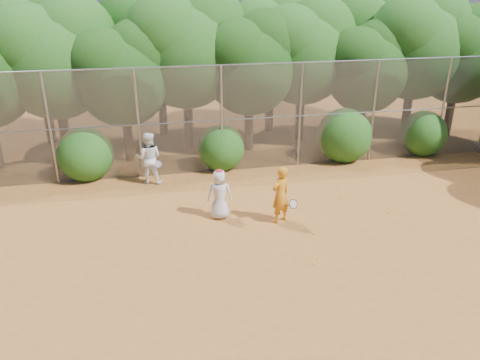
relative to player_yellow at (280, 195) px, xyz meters
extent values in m
plane|color=#995722|center=(-0.06, -1.65, -0.90)|extent=(80.00, 80.00, 0.00)
cylinder|color=gray|center=(-7.06, 4.35, 1.10)|extent=(0.09, 0.09, 4.00)
cylinder|color=gray|center=(-4.06, 4.35, 1.10)|extent=(0.09, 0.09, 4.00)
cylinder|color=gray|center=(-1.06, 4.35, 1.10)|extent=(0.09, 0.09, 4.00)
cylinder|color=gray|center=(1.94, 4.35, 1.10)|extent=(0.09, 0.09, 4.00)
cylinder|color=gray|center=(4.94, 4.35, 1.10)|extent=(0.09, 0.09, 4.00)
cylinder|color=gray|center=(7.94, 4.35, 1.10)|extent=(0.09, 0.09, 4.00)
cylinder|color=gray|center=(-0.06, 4.35, 3.10)|extent=(20.00, 0.05, 0.05)
cylinder|color=gray|center=(-0.06, 4.35, 1.10)|extent=(20.00, 0.04, 0.04)
cube|color=slate|center=(-0.06, 4.35, 1.10)|extent=(20.00, 0.02, 4.00)
sphere|color=black|center=(-8.80, 6.73, 3.58)|extent=(3.05, 3.05, 3.05)
cylinder|color=black|center=(-7.06, 6.85, 0.36)|extent=(0.38, 0.38, 2.52)
sphere|color=#1B4D13|center=(-7.06, 6.85, 2.83)|extent=(4.03, 4.03, 4.03)
sphere|color=#1B4D13|center=(-6.26, 7.26, 3.84)|extent=(3.23, 3.23, 3.23)
sphere|color=#1B4D13|center=(-7.77, 6.55, 3.64)|extent=(3.02, 3.02, 3.02)
cylinder|color=black|center=(-4.56, 6.15, 0.19)|extent=(0.36, 0.36, 2.17)
sphere|color=black|center=(-4.56, 6.15, 2.32)|extent=(3.47, 3.47, 3.47)
sphere|color=black|center=(-3.87, 6.50, 3.18)|extent=(2.78, 2.78, 2.78)
sphere|color=black|center=(-5.17, 5.89, 3.01)|extent=(2.60, 2.60, 2.60)
cylinder|color=black|center=(-2.06, 7.15, 0.43)|extent=(0.39, 0.39, 2.66)
sphere|color=#1B4D13|center=(-2.06, 7.15, 3.04)|extent=(4.26, 4.26, 4.26)
sphere|color=#1B4D13|center=(-1.21, 7.58, 4.10)|extent=(3.40, 3.40, 3.40)
sphere|color=#1B4D13|center=(-2.81, 6.83, 3.89)|extent=(3.19, 3.19, 3.19)
cylinder|color=black|center=(0.44, 6.55, 0.24)|extent=(0.37, 0.37, 2.27)
sphere|color=black|center=(0.44, 6.55, 2.47)|extent=(3.64, 3.64, 3.64)
sphere|color=black|center=(1.17, 6.92, 3.38)|extent=(2.91, 2.91, 2.91)
sphere|color=black|center=(-0.20, 6.28, 3.20)|extent=(2.73, 2.73, 2.73)
cylinder|color=black|center=(2.94, 7.35, 0.33)|extent=(0.38, 0.38, 2.45)
sphere|color=#1B4D13|center=(2.94, 7.35, 2.73)|extent=(3.92, 3.92, 3.92)
sphere|color=#1B4D13|center=(3.72, 7.75, 3.71)|extent=(3.14, 3.14, 3.14)
sphere|color=#1B4D13|center=(2.25, 7.06, 3.51)|extent=(2.94, 2.94, 2.94)
cylinder|color=black|center=(5.44, 6.35, 0.15)|extent=(0.36, 0.36, 2.10)
sphere|color=black|center=(5.44, 6.35, 2.21)|extent=(3.36, 3.36, 3.36)
sphere|color=black|center=(6.11, 6.69, 3.05)|extent=(2.69, 2.69, 2.69)
sphere|color=black|center=(4.85, 6.10, 2.88)|extent=(2.52, 2.52, 2.52)
cylinder|color=black|center=(7.94, 6.95, 0.40)|extent=(0.39, 0.39, 2.59)
sphere|color=#1B4D13|center=(7.94, 6.95, 2.94)|extent=(4.14, 4.14, 4.14)
sphere|color=#1B4D13|center=(8.77, 7.37, 3.97)|extent=(3.32, 3.32, 3.32)
sphere|color=#1B4D13|center=(7.21, 6.64, 3.77)|extent=(3.11, 3.11, 3.11)
cylinder|color=black|center=(9.94, 6.65, 0.26)|extent=(0.37, 0.37, 2.31)
sphere|color=black|center=(9.94, 6.65, 2.52)|extent=(3.70, 3.70, 3.70)
sphere|color=black|center=(10.68, 7.02, 3.45)|extent=(2.96, 2.96, 2.96)
sphere|color=black|center=(9.29, 6.38, 3.26)|extent=(2.77, 2.77, 2.77)
cylinder|color=black|center=(-8.06, 9.15, 0.42)|extent=(0.39, 0.39, 2.62)
sphere|color=#1B4D13|center=(-8.06, 9.15, 2.99)|extent=(4.20, 4.20, 4.20)
sphere|color=#1B4D13|center=(-7.22, 9.57, 4.04)|extent=(3.36, 3.36, 3.36)
sphere|color=#1B4D13|center=(-8.80, 8.84, 3.83)|extent=(3.15, 3.15, 3.15)
cylinder|color=black|center=(-3.06, 9.35, 0.50)|extent=(0.40, 0.40, 2.80)
sphere|color=#1B4D13|center=(-3.06, 9.35, 3.25)|extent=(4.48, 4.48, 4.48)
sphere|color=#1B4D13|center=(-2.17, 9.80, 4.37)|extent=(3.58, 3.58, 3.58)
sphere|color=#1B4D13|center=(-3.85, 9.02, 4.14)|extent=(3.36, 3.36, 3.36)
cylinder|color=black|center=(1.94, 8.95, 0.36)|extent=(0.38, 0.38, 2.52)
sphere|color=#1B4D13|center=(1.94, 8.95, 2.83)|extent=(4.03, 4.03, 4.03)
sphere|color=#1B4D13|center=(2.74, 9.36, 3.84)|extent=(3.23, 3.23, 3.23)
sphere|color=#1B4D13|center=(1.23, 8.65, 3.64)|extent=(3.02, 3.02, 3.02)
cylinder|color=black|center=(6.44, 9.55, 0.47)|extent=(0.40, 0.40, 2.73)
sphere|color=#1B4D13|center=(6.44, 9.55, 3.14)|extent=(4.37, 4.37, 4.37)
sphere|color=#1B4D13|center=(7.31, 9.99, 4.24)|extent=(3.49, 3.49, 3.49)
sphere|color=#1B4D13|center=(5.67, 9.23, 4.02)|extent=(3.28, 3.28, 3.28)
sphere|color=#1B4D13|center=(-6.06, 4.65, 0.10)|extent=(2.00, 2.00, 2.00)
sphere|color=#1B4D13|center=(-1.06, 4.65, 0.00)|extent=(1.80, 1.80, 1.80)
sphere|color=#1B4D13|center=(3.94, 4.65, 0.20)|extent=(2.20, 2.20, 2.20)
sphere|color=#1B4D13|center=(7.44, 4.65, 0.05)|extent=(1.90, 1.90, 1.90)
imported|color=orange|center=(0.00, 0.00, 0.00)|extent=(0.78, 0.69, 1.80)
torus|color=black|center=(0.35, -0.20, -0.25)|extent=(0.35, 0.27, 0.28)
cylinder|color=black|center=(0.28, -0.02, -0.35)|extent=(0.12, 0.25, 0.17)
imported|color=silver|center=(-1.75, 0.61, -0.11)|extent=(0.85, 0.63, 1.58)
ellipsoid|color=red|center=(-1.75, 0.61, 0.64)|extent=(0.22, 0.22, 0.13)
sphere|color=#B9D226|center=(-1.45, 0.41, -0.05)|extent=(0.07, 0.07, 0.07)
imported|color=white|center=(-3.80, 3.75, 0.04)|extent=(1.05, 0.91, 1.88)
torus|color=black|center=(-3.50, 3.45, -0.10)|extent=(0.32, 0.21, 0.27)
cylinder|color=black|center=(-3.47, 3.64, -0.21)|extent=(0.06, 0.26, 0.17)
sphere|color=#B9D226|center=(3.53, -0.15, -0.86)|extent=(0.07, 0.07, 0.07)
sphere|color=#B9D226|center=(2.46, 1.21, -0.86)|extent=(0.07, 0.07, 0.07)
sphere|color=#B9D226|center=(0.25, -2.40, -0.86)|extent=(0.07, 0.07, 0.07)
sphere|color=#B9D226|center=(0.79, -0.98, -0.86)|extent=(0.07, 0.07, 0.07)
sphere|color=#B9D226|center=(2.37, 1.08, -0.86)|extent=(0.07, 0.07, 0.07)
camera|label=1|loc=(-3.59, -12.09, 5.98)|focal=35.00mm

